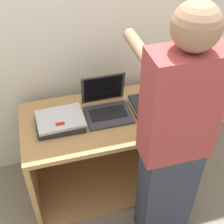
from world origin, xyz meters
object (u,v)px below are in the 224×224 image
Objects in this scene: person at (173,146)px; laptop_open at (107,106)px; laptop_stack_left at (60,121)px; laptop_stack_right at (154,105)px.

laptop_open is at bearing 114.66° from person.
laptop_open reaches higher than laptop_stack_left.
laptop_open is at bearing 7.95° from laptop_stack_left.
laptop_stack_left and laptop_stack_right have the same top height.
laptop_stack_left is at bearing -172.05° from laptop_open.
laptop_open is 0.35m from laptop_stack_left.
person reaches higher than laptop_open.
laptop_stack_right is 0.19× the size of person.
laptop_stack_left is 0.80m from person.
laptop_open is 0.96× the size of laptop_stack_left.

